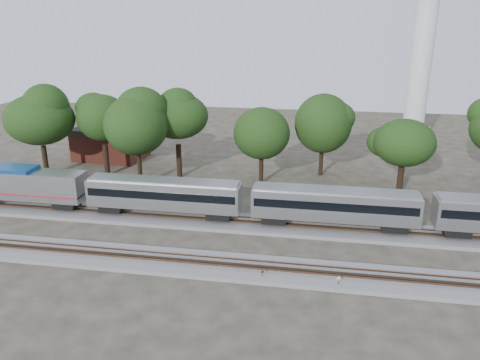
{
  "coord_description": "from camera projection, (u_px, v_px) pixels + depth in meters",
  "views": [
    {
      "loc": [
        7.72,
        -42.32,
        22.3
      ],
      "look_at": [
        -0.42,
        5.0,
        5.78
      ],
      "focal_mm": 35.0,
      "sensor_mm": 36.0,
      "label": 1
    }
  ],
  "objects": [
    {
      "name": "tree_4",
      "position": [
        262.0,
        134.0,
        64.83
      ],
      "size": [
        7.45,
        7.45,
        10.51
      ],
      "color": "black",
      "rests_on": "ground"
    },
    {
      "name": "tree_0",
      "position": [
        40.0,
        120.0,
        67.73
      ],
      "size": [
        8.71,
        8.71,
        12.28
      ],
      "color": "black",
      "rests_on": "ground"
    },
    {
      "name": "tree_5",
      "position": [
        323.0,
        124.0,
        68.29
      ],
      "size": [
        8.04,
        8.04,
        11.33
      ],
      "color": "black",
      "rests_on": "ground"
    },
    {
      "name": "train",
      "position": [
        335.0,
        204.0,
        50.86
      ],
      "size": [
        93.1,
        3.21,
        4.74
      ],
      "color": "#B2B5BA",
      "rests_on": "ground"
    },
    {
      "name": "track_near",
      "position": [
        228.0,
        266.0,
        44.14
      ],
      "size": [
        160.0,
        5.0,
        0.73
      ],
      "color": "slate",
      "rests_on": "ground"
    },
    {
      "name": "tree_6",
      "position": [
        404.0,
        143.0,
        61.47
      ],
      "size": [
        7.05,
        7.05,
        9.94
      ],
      "color": "black",
      "rests_on": "ground"
    },
    {
      "name": "brick_building",
      "position": [
        111.0,
        143.0,
        78.57
      ],
      "size": [
        11.61,
        8.62,
        5.31
      ],
      "rotation": [
        0.0,
        0.0,
        -0.08
      ],
      "color": "brown",
      "rests_on": "ground"
    },
    {
      "name": "tree_2",
      "position": [
        137.0,
        125.0,
        63.49
      ],
      "size": [
        8.88,
        8.88,
        12.52
      ],
      "color": "black",
      "rests_on": "ground"
    },
    {
      "name": "ground",
      "position": [
        236.0,
        249.0,
        47.93
      ],
      "size": [
        160.0,
        160.0,
        0.0
      ],
      "primitive_type": "plane",
      "color": "#383328",
      "rests_on": "ground"
    },
    {
      "name": "track_far",
      "position": [
        245.0,
        223.0,
        53.45
      ],
      "size": [
        160.0,
        5.0,
        0.73
      ],
      "color": "slate",
      "rests_on": "ground"
    },
    {
      "name": "tree_3",
      "position": [
        177.0,
        116.0,
        66.93
      ],
      "size": [
        9.37,
        9.37,
        13.21
      ],
      "color": "black",
      "rests_on": "ground"
    },
    {
      "name": "switch_stand_red",
      "position": [
        262.0,
        274.0,
        42.08
      ],
      "size": [
        0.29,
        0.15,
        0.97
      ],
      "rotation": [
        0.0,
        0.0,
        0.43
      ],
      "color": "#512D19",
      "rests_on": "ground"
    },
    {
      "name": "tree_1",
      "position": [
        102.0,
        118.0,
        67.98
      ],
      "size": [
        8.88,
        8.88,
        12.53
      ],
      "color": "black",
      "rests_on": "ground"
    },
    {
      "name": "switch_lever",
      "position": [
        275.0,
        279.0,
        42.09
      ],
      "size": [
        0.53,
        0.35,
        0.3
      ],
      "primitive_type": "cube",
      "rotation": [
        0.0,
        0.0,
        0.11
      ],
      "color": "#512D19",
      "rests_on": "ground"
    },
    {
      "name": "switch_stand_white",
      "position": [
        338.0,
        281.0,
        40.72
      ],
      "size": [
        0.34,
        0.18,
        1.13
      ],
      "rotation": [
        0.0,
        0.0,
        0.42
      ],
      "color": "#512D19",
      "rests_on": "ground"
    }
  ]
}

